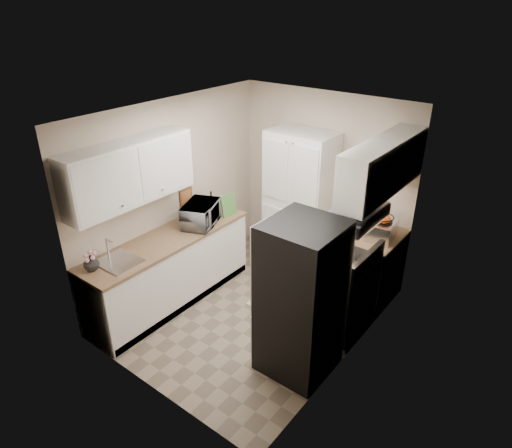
{
  "coord_description": "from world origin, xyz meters",
  "views": [
    {
      "loc": [
        2.87,
        -3.65,
        3.59
      ],
      "look_at": [
        -0.06,
        0.15,
        1.16
      ],
      "focal_mm": 32.0,
      "sensor_mm": 36.0,
      "label": 1
    }
  ],
  "objects_px": {
    "electric_range": "(339,294)",
    "wine_bottle": "(211,202)",
    "refrigerator": "(301,299)",
    "toaster_oven": "(381,230)",
    "microwave": "(201,214)",
    "pantry_cabinet": "(299,202)"
  },
  "relations": [
    {
      "from": "pantry_cabinet",
      "to": "wine_bottle",
      "type": "relative_size",
      "value": 7.47
    },
    {
      "from": "microwave",
      "to": "toaster_oven",
      "type": "distance_m",
      "value": 2.26
    },
    {
      "from": "pantry_cabinet",
      "to": "electric_range",
      "type": "height_order",
      "value": "pantry_cabinet"
    },
    {
      "from": "electric_range",
      "to": "toaster_oven",
      "type": "xyz_separation_m",
      "value": [
        0.1,
        0.77,
        0.55
      ]
    },
    {
      "from": "electric_range",
      "to": "wine_bottle",
      "type": "bearing_deg",
      "value": 177.67
    },
    {
      "from": "electric_range",
      "to": "toaster_oven",
      "type": "height_order",
      "value": "toaster_oven"
    },
    {
      "from": "wine_bottle",
      "to": "toaster_oven",
      "type": "distance_m",
      "value": 2.27
    },
    {
      "from": "refrigerator",
      "to": "wine_bottle",
      "type": "xyz_separation_m",
      "value": [
        -2.02,
        0.88,
        0.2
      ]
    },
    {
      "from": "refrigerator",
      "to": "wine_bottle",
      "type": "bearing_deg",
      "value": 156.42
    },
    {
      "from": "microwave",
      "to": "wine_bottle",
      "type": "distance_m",
      "value": 0.42
    },
    {
      "from": "microwave",
      "to": "wine_bottle",
      "type": "height_order",
      "value": "microwave"
    },
    {
      "from": "microwave",
      "to": "wine_bottle",
      "type": "relative_size",
      "value": 2.02
    },
    {
      "from": "pantry_cabinet",
      "to": "wine_bottle",
      "type": "bearing_deg",
      "value": -136.42
    },
    {
      "from": "refrigerator",
      "to": "microwave",
      "type": "xyz_separation_m",
      "value": [
        -1.85,
        0.5,
        0.22
      ]
    },
    {
      "from": "pantry_cabinet",
      "to": "microwave",
      "type": "relative_size",
      "value": 3.71
    },
    {
      "from": "refrigerator",
      "to": "toaster_oven",
      "type": "height_order",
      "value": "refrigerator"
    },
    {
      "from": "pantry_cabinet",
      "to": "refrigerator",
      "type": "height_order",
      "value": "pantry_cabinet"
    },
    {
      "from": "pantry_cabinet",
      "to": "electric_range",
      "type": "bearing_deg",
      "value": -38.22
    },
    {
      "from": "electric_range",
      "to": "toaster_oven",
      "type": "distance_m",
      "value": 0.95
    },
    {
      "from": "electric_range",
      "to": "wine_bottle",
      "type": "distance_m",
      "value": 2.14
    },
    {
      "from": "electric_range",
      "to": "pantry_cabinet",
      "type": "bearing_deg",
      "value": 141.78
    },
    {
      "from": "wine_bottle",
      "to": "electric_range",
      "type": "bearing_deg",
      "value": -2.33
    }
  ]
}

